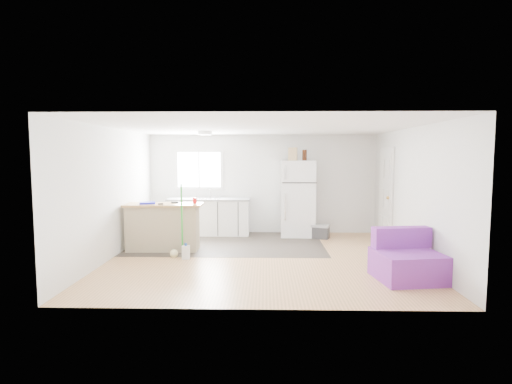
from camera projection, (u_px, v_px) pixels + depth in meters
room at (261, 193)px, 7.28m from camera, size 5.51×5.01×2.41m
vinyl_zone at (228, 243)px, 8.65m from camera, size 4.05×2.50×0.00m
window at (199, 170)px, 9.76m from camera, size 1.18×0.06×0.98m
interior_door at (386, 195)px, 8.77m from camera, size 0.11×0.92×2.10m
ceiling_fixture at (205, 133)px, 8.40m from camera, size 0.30×0.30×0.07m
kitchen_cabinets at (209, 216)px, 9.56m from camera, size 1.96×0.61×1.15m
peninsula at (163, 227)px, 7.96m from camera, size 1.54×0.62×0.94m
refrigerator at (298, 198)px, 9.39m from camera, size 0.81×0.77×1.78m
cooler at (320, 231)px, 9.14m from camera, size 0.49×0.41×0.32m
purple_seat at (407, 261)px, 6.10m from camera, size 1.03×0.99×0.76m
cleaner_jug at (186, 252)px, 7.28m from camera, size 0.14×0.10×0.30m
mop at (176, 244)px, 7.46m from camera, size 0.26×0.39×1.38m
red_cup at (195, 201)px, 7.94m from camera, size 0.09×0.09×0.12m
blue_tray at (148, 203)px, 7.88m from camera, size 0.35×0.29×0.04m
tool_a at (175, 202)px, 8.01m from camera, size 0.14×0.06×0.03m
tool_b at (161, 204)px, 7.77m from camera, size 0.11×0.07×0.03m
cardboard_box at (293, 154)px, 9.26m from camera, size 0.22×0.14×0.30m
bottle_left at (304, 155)px, 9.26m from camera, size 0.08×0.08×0.25m
bottle_right at (305, 155)px, 9.26m from camera, size 0.08×0.08×0.25m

